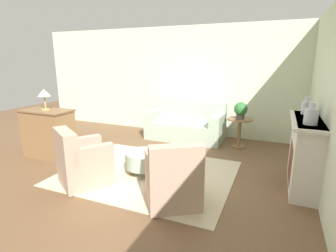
# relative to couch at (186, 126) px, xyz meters

# --- Properties ---
(ground_plane) EXTENTS (16.00, 16.00, 0.00)m
(ground_plane) POSITION_rel_couch_xyz_m (0.09, -2.27, -0.33)
(ground_plane) COLOR brown
(wall_back) EXTENTS (9.62, 0.12, 2.80)m
(wall_back) POSITION_rel_couch_xyz_m (0.09, 0.60, 1.07)
(wall_back) COLOR beige
(wall_back) RESTS_ON ground_plane
(rug) EXTENTS (2.91, 2.30, 0.01)m
(rug) POSITION_rel_couch_xyz_m (0.09, -2.27, -0.33)
(rug) COLOR beige
(rug) RESTS_ON ground_plane
(couch) EXTENTS (1.88, 0.90, 0.91)m
(couch) POSITION_rel_couch_xyz_m (0.00, 0.00, 0.00)
(couch) COLOR #9EB29E
(couch) RESTS_ON ground_plane
(armchair_left) EXTENTS (0.98, 0.99, 0.91)m
(armchair_left) POSITION_rel_couch_xyz_m (-0.70, -3.04, 0.03)
(armchair_left) COLOR tan
(armchair_left) RESTS_ON rug
(armchair_right) EXTENTS (0.98, 0.99, 0.91)m
(armchair_right) POSITION_rel_couch_xyz_m (0.87, -3.04, 0.03)
(armchair_right) COLOR tan
(armchair_right) RESTS_ON rug
(ottoman_table) EXTENTS (0.64, 0.64, 0.38)m
(ottoman_table) POSITION_rel_couch_xyz_m (0.03, -2.30, -0.07)
(ottoman_table) COLOR #9EB29E
(ottoman_table) RESTS_ON rug
(side_table) EXTENTS (0.56, 0.56, 0.67)m
(side_table) POSITION_rel_couch_xyz_m (1.34, -0.17, 0.13)
(side_table) COLOR olive
(side_table) RESTS_ON ground_plane
(fireplace) EXTENTS (0.44, 1.45, 1.09)m
(fireplace) POSITION_rel_couch_xyz_m (2.54, -1.74, 0.24)
(fireplace) COLOR silver
(fireplace) RESTS_ON ground_plane
(dresser) EXTENTS (1.03, 0.56, 0.98)m
(dresser) POSITION_rel_couch_xyz_m (-2.19, -2.29, 0.17)
(dresser) COLOR olive
(dresser) RESTS_ON ground_plane
(vase_mantel_near) EXTENTS (0.15, 0.15, 0.29)m
(vase_mantel_near) POSITION_rel_couch_xyz_m (2.52, -1.37, 0.87)
(vase_mantel_near) COLOR silver
(vase_mantel_near) RESTS_ON fireplace
(vase_mantel_far) EXTENTS (0.18, 0.18, 0.30)m
(vase_mantel_far) POSITION_rel_couch_xyz_m (2.52, -2.11, 0.88)
(vase_mantel_far) COLOR silver
(vase_mantel_far) RESTS_ON fireplace
(potted_plant_on_side_table) EXTENTS (0.30, 0.30, 0.37)m
(potted_plant_on_side_table) POSITION_rel_couch_xyz_m (1.34, -0.17, 0.54)
(potted_plant_on_side_table) COLOR #4C4742
(potted_plant_on_side_table) RESTS_ON side_table
(table_lamp) EXTENTS (0.25, 0.25, 0.42)m
(table_lamp) POSITION_rel_couch_xyz_m (-2.19, -2.29, 0.96)
(table_lamp) COLOR tan
(table_lamp) RESTS_ON dresser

